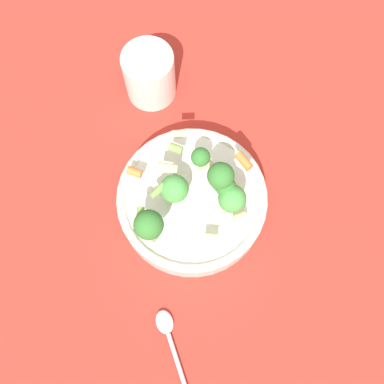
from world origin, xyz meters
The scene contains 5 objects.
ground_plane centered at (0.00, 0.00, 0.00)m, with size 3.00×3.00×0.00m, color #B72D23.
bowl centered at (0.00, 0.00, 0.03)m, with size 0.24×0.24×0.05m.
pasta_salad centered at (0.00, -0.01, 0.10)m, with size 0.20×0.19×0.09m.
cup centered at (0.12, 0.20, 0.05)m, with size 0.09×0.09×0.10m.
spoon centered at (-0.19, -0.12, 0.01)m, with size 0.10×0.16×0.01m.
Camera 1 is at (-0.17, -0.14, 0.71)m, focal length 42.00 mm.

